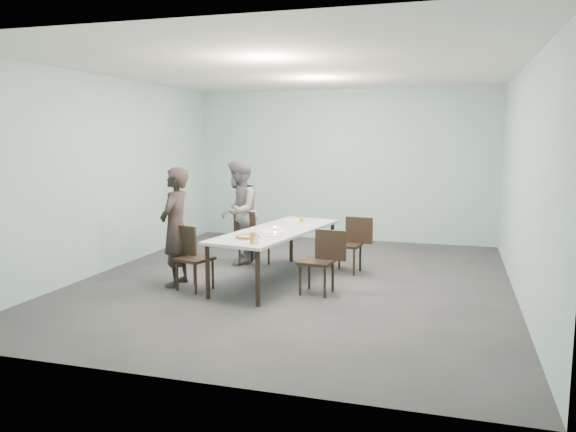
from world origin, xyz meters
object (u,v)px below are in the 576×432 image
(chair_near_right, at_px, (323,257))
(side_plate, at_px, (271,236))
(chair_near_left, at_px, (190,253))
(tealight, at_px, (275,229))
(chair_far_left, at_px, (250,234))
(table, at_px, (277,234))
(amber_tumbler, at_px, (301,220))
(diner_near, at_px, (176,227))
(chair_far_right, at_px, (352,241))
(water_tumbler, at_px, (255,240))
(beer_glass, at_px, (253,238))
(pizza, at_px, (248,237))
(diner_far, at_px, (239,212))

(chair_near_right, distance_m, side_plate, 0.75)
(side_plate, bearing_deg, chair_near_left, -167.34)
(tealight, bearing_deg, chair_far_left, 128.64)
(table, bearing_deg, chair_near_right, -32.49)
(chair_near_right, bearing_deg, amber_tumbler, -57.90)
(diner_near, bearing_deg, chair_far_left, 157.01)
(chair_far_right, relative_size, water_tumbler, 9.67)
(chair_far_right, height_order, beer_glass, beer_glass)
(pizza, height_order, beer_glass, beer_glass)
(chair_near_left, height_order, chair_far_left, same)
(amber_tumbler, bearing_deg, table, -101.15)
(chair_near_left, distance_m, amber_tumbler, 1.95)
(pizza, bearing_deg, side_plate, 45.32)
(chair_far_left, distance_m, beer_glass, 2.15)
(water_tumbler, relative_size, amber_tumbler, 1.12)
(chair_near_left, distance_m, side_plate, 1.15)
(table, height_order, water_tumbler, water_tumbler)
(water_tumbler, bearing_deg, amber_tumbler, 87.41)
(diner_far, distance_m, beer_glass, 2.28)
(chair_near_right, bearing_deg, diner_far, -33.63)
(chair_near_left, bearing_deg, diner_far, 105.71)
(amber_tumbler, bearing_deg, diner_far, 172.52)
(beer_glass, xyz_separation_m, water_tumbler, (0.03, 0.01, -0.03))
(chair_near_right, xyz_separation_m, side_plate, (-0.70, -0.01, 0.25))
(chair_far_left, height_order, side_plate, chair_far_left)
(chair_near_left, distance_m, diner_near, 0.45)
(diner_near, height_order, tealight, diner_near)
(pizza, bearing_deg, table, 78.35)
(chair_near_left, distance_m, chair_far_right, 2.49)
(beer_glass, bearing_deg, pizza, 119.74)
(amber_tumbler, bearing_deg, chair_far_right, -0.13)
(chair_near_left, bearing_deg, amber_tumbler, 70.47)
(chair_near_left, relative_size, diner_far, 0.51)
(diner_far, bearing_deg, chair_far_right, 77.30)
(diner_near, bearing_deg, chair_near_left, 63.14)
(chair_far_right, xyz_separation_m, beer_glass, (-0.91, -1.90, 0.32))
(chair_near_right, relative_size, pizza, 2.56)
(side_plate, bearing_deg, pizza, -134.68)
(chair_near_left, distance_m, pizza, 0.88)
(table, relative_size, diner_near, 1.63)
(diner_far, relative_size, beer_glass, 11.42)
(amber_tumbler, bearing_deg, diner_near, -135.16)
(table, height_order, tealight, tealight)
(diner_far, xyz_separation_m, beer_glass, (1.00, -2.05, -0.03))
(table, height_order, chair_far_right, chair_far_right)
(chair_far_right, height_order, pizza, chair_far_right)
(chair_near_left, distance_m, diner_far, 1.73)
(chair_far_left, bearing_deg, amber_tumbler, 10.95)
(chair_near_left, xyz_separation_m, diner_near, (-0.28, 0.12, 0.33))
(chair_near_left, distance_m, chair_near_right, 1.81)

